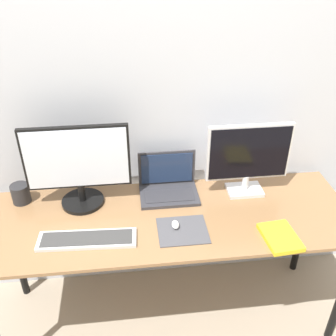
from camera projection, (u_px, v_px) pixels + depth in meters
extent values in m
cube|color=silver|center=(161.00, 96.00, 2.04)|extent=(7.00, 0.05, 2.50)
cube|color=olive|center=(169.00, 218.00, 1.99)|extent=(1.88, 0.63, 0.02)
cylinder|color=black|center=(15.00, 250.00, 2.33)|extent=(0.04, 0.04, 0.73)
cylinder|color=black|center=(302.00, 227.00, 2.50)|extent=(0.04, 0.04, 0.73)
cylinder|color=black|center=(83.00, 201.00, 2.08)|extent=(0.22, 0.22, 0.02)
cylinder|color=black|center=(82.00, 192.00, 2.05)|extent=(0.04, 0.04, 0.10)
cube|color=black|center=(77.00, 158.00, 1.94)|extent=(0.53, 0.02, 0.34)
cube|color=silver|center=(77.00, 159.00, 1.93)|extent=(0.50, 0.01, 0.32)
cube|color=silver|center=(244.00, 190.00, 2.17)|extent=(0.19, 0.13, 0.02)
cylinder|color=silver|center=(245.00, 182.00, 2.14)|extent=(0.04, 0.04, 0.08)
cube|color=silver|center=(249.00, 152.00, 2.04)|extent=(0.44, 0.02, 0.32)
cube|color=black|center=(250.00, 153.00, 2.03)|extent=(0.42, 0.01, 0.29)
cube|color=#333338|center=(169.00, 195.00, 2.13)|extent=(0.31, 0.21, 0.02)
cube|color=#2D2D33|center=(169.00, 195.00, 2.11)|extent=(0.26, 0.11, 0.00)
cube|color=#333338|center=(167.00, 167.00, 2.16)|extent=(0.31, 0.01, 0.20)
cube|color=#1E2D4C|center=(167.00, 168.00, 2.15)|extent=(0.28, 0.00, 0.18)
cube|color=silver|center=(87.00, 240.00, 1.84)|extent=(0.46, 0.15, 0.02)
cube|color=#383838|center=(87.00, 238.00, 1.83)|extent=(0.43, 0.12, 0.00)
cube|color=#47474C|center=(183.00, 230.00, 1.90)|extent=(0.24, 0.21, 0.00)
ellipsoid|color=silver|center=(175.00, 225.00, 1.91)|extent=(0.04, 0.06, 0.03)
cube|color=yellow|center=(280.00, 237.00, 1.84)|extent=(0.17, 0.22, 0.02)
cube|color=white|center=(280.00, 237.00, 1.84)|extent=(0.17, 0.21, 0.02)
cylinder|color=#262628|center=(21.00, 194.00, 2.07)|extent=(0.10, 0.10, 0.10)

